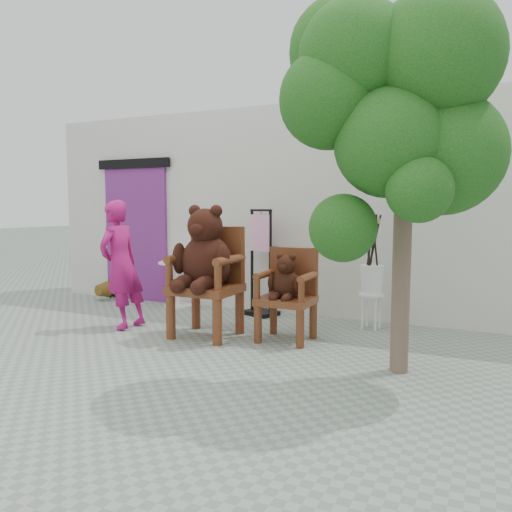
# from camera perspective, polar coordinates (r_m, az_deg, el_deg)

# --- Properties ---
(ground_plane) EXTENTS (60.00, 60.00, 0.00)m
(ground_plane) POSITION_cam_1_polar(r_m,az_deg,el_deg) (4.92, -4.10, -12.67)
(ground_plane) COLOR gray
(ground_plane) RESTS_ON ground
(back_wall) EXTENTS (9.00, 1.00, 3.00)m
(back_wall) POSITION_cam_1_polar(r_m,az_deg,el_deg) (7.54, 7.32, 5.23)
(back_wall) COLOR silver
(back_wall) RESTS_ON ground
(doorway) EXTENTS (1.40, 0.11, 2.33)m
(doorway) POSITION_cam_1_polar(r_m,az_deg,el_deg) (8.50, -13.52, 2.89)
(doorway) COLOR #6F2775
(doorway) RESTS_ON ground
(chair_big) EXTENTS (0.75, 0.83, 1.57)m
(chair_big) POSITION_cam_1_polar(r_m,az_deg,el_deg) (5.95, -5.71, -0.69)
(chair_big) COLOR #502411
(chair_big) RESTS_ON ground
(chair_small) EXTENTS (0.61, 0.56, 1.07)m
(chair_small) POSITION_cam_1_polar(r_m,az_deg,el_deg) (5.80, 3.64, -3.51)
(chair_small) COLOR #502411
(chair_small) RESTS_ON ground
(person) EXTENTS (0.42, 0.61, 1.63)m
(person) POSITION_cam_1_polar(r_m,az_deg,el_deg) (6.59, -15.15, -0.95)
(person) COLOR #A91466
(person) RESTS_ON ground
(cafe_table) EXTENTS (0.60, 0.60, 0.70)m
(cafe_table) POSITION_cam_1_polar(r_m,az_deg,el_deg) (7.82, -8.89, -2.57)
(cafe_table) COLOR white
(cafe_table) RESTS_ON ground
(display_stand) EXTENTS (0.54, 0.48, 1.51)m
(display_stand) POSITION_cam_1_polar(r_m,az_deg,el_deg) (7.12, 0.55, -2.13)
(display_stand) COLOR black
(display_stand) RESTS_ON ground
(stool_bucket) EXTENTS (0.32, 0.32, 1.45)m
(stool_bucket) POSITION_cam_1_polar(r_m,az_deg,el_deg) (6.47, 13.09, -2.54)
(stool_bucket) COLOR white
(stool_bucket) RESTS_ON ground
(tree) EXTENTS (1.87, 1.37, 3.40)m
(tree) POSITION_cam_1_polar(r_m,az_deg,el_deg) (4.61, 15.33, 17.17)
(tree) COLOR brown
(tree) RESTS_ON ground
(potted_plant) EXTENTS (0.46, 0.42, 0.45)m
(potted_plant) POSITION_cam_1_polar(r_m,az_deg,el_deg) (8.68, -16.39, -3.38)
(potted_plant) COLOR #123E11
(potted_plant) RESTS_ON ground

